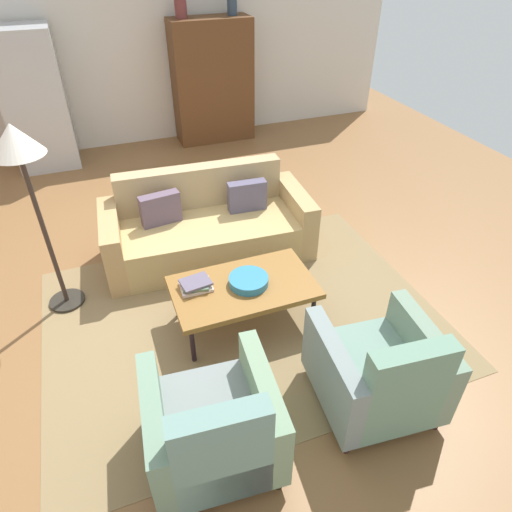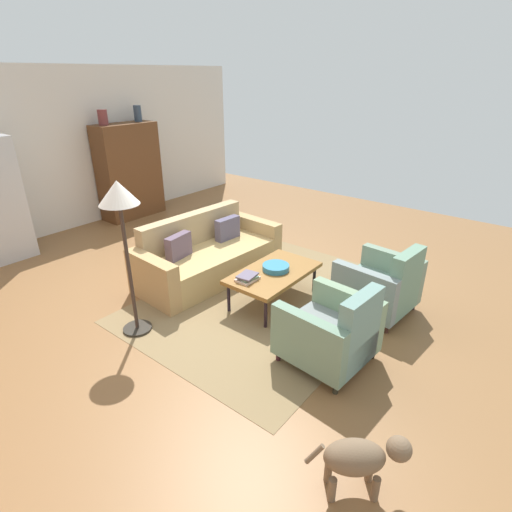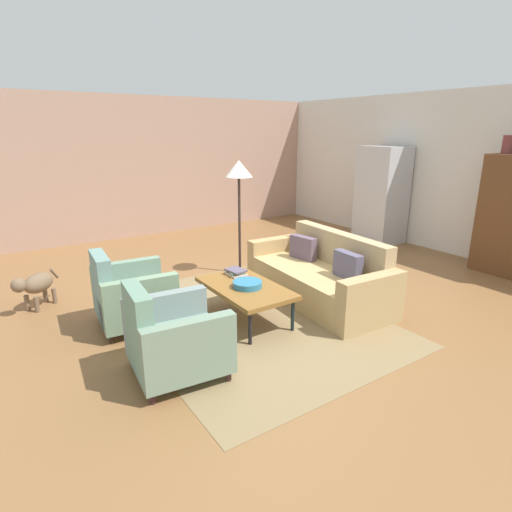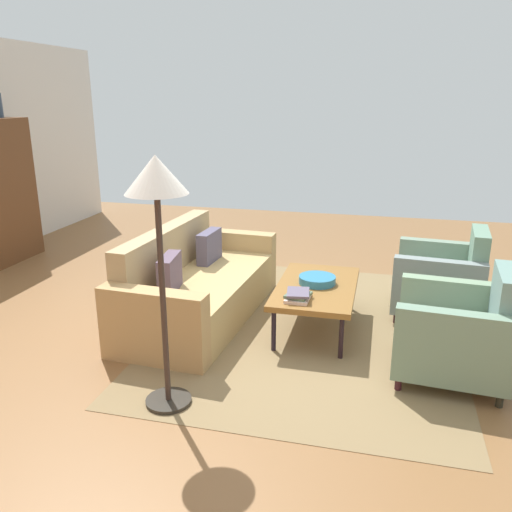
{
  "view_description": "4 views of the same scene",
  "coord_description": "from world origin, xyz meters",
  "views": [
    {
      "loc": [
        -0.61,
        -3.52,
        2.87
      ],
      "look_at": [
        0.49,
        -0.59,
        0.57
      ],
      "focal_mm": 31.75,
      "sensor_mm": 36.0,
      "label": 1
    },
    {
      "loc": [
        -3.32,
        -3.36,
        2.67
      ],
      "look_at": [
        0.38,
        -0.43,
        0.51
      ],
      "focal_mm": 28.34,
      "sensor_mm": 36.0,
      "label": 2
    },
    {
      "loc": [
        4.09,
        -3.13,
        2.14
      ],
      "look_at": [
        0.27,
        -0.58,
        0.74
      ],
      "focal_mm": 29.09,
      "sensor_mm": 36.0,
      "label": 3
    },
    {
      "loc": [
        -4.09,
        -1.29,
        2.06
      ],
      "look_at": [
        0.34,
        -0.19,
        0.65
      ],
      "focal_mm": 36.45,
      "sensor_mm": 36.0,
      "label": 4
    }
  ],
  "objects": [
    {
      "name": "couch",
      "position": [
        0.32,
        0.43,
        0.29
      ],
      "size": [
        2.15,
        1.03,
        0.86
      ],
      "rotation": [
        0.0,
        0.0,
        3.08
      ],
      "color": "tan",
      "rests_on": "ground"
    },
    {
      "name": "vase_tall",
      "position": [
        0.91,
        3.47,
        1.93
      ],
      "size": [
        0.17,
        0.17,
        0.27
      ],
      "primitive_type": "cylinder",
      "color": "brown",
      "rests_on": "cabinet"
    },
    {
      "name": "ground_plane",
      "position": [
        0.0,
        0.0,
        0.0
      ],
      "size": [
        10.54,
        10.54,
        0.0
      ],
      "primitive_type": "plane",
      "color": "brown"
    },
    {
      "name": "armchair_left",
      "position": [
        -0.29,
        -1.93,
        0.34
      ],
      "size": [
        0.86,
        0.86,
        0.88
      ],
      "rotation": [
        0.0,
        0.0,
        -0.08
      ],
      "color": "#3B1A21",
      "rests_on": "ground"
    },
    {
      "name": "armchair_right",
      "position": [
        0.91,
        -1.93,
        0.34
      ],
      "size": [
        0.87,
        0.87,
        0.88
      ],
      "rotation": [
        0.0,
        0.0,
        -0.1
      ],
      "color": "#341A20",
      "rests_on": "ground"
    },
    {
      "name": "book_stack",
      "position": [
        -0.06,
        -0.65,
        0.46
      ],
      "size": [
        0.27,
        0.22,
        0.07
      ],
      "color": "beige",
      "rests_on": "coffee_table"
    },
    {
      "name": "wall_back",
      "position": [
        0.0,
        3.82,
        1.4
      ],
      "size": [
        8.78,
        0.12,
        2.8
      ],
      "primitive_type": "cube",
      "color": "silver",
      "rests_on": "ground"
    },
    {
      "name": "floor_lamp",
      "position": [
        -1.15,
        0.07,
        1.44
      ],
      "size": [
        0.4,
        0.4,
        1.72
      ],
      "color": "#2B2721",
      "rests_on": "ground"
    },
    {
      "name": "area_rug",
      "position": [
        0.32,
        -0.71,
        0.0
      ],
      "size": [
        3.4,
        2.6,
        0.01
      ],
      "primitive_type": "cube",
      "color": "olive",
      "rests_on": "ground"
    },
    {
      "name": "refrigerator",
      "position": [
        -1.24,
        3.37,
        0.93
      ],
      "size": [
        0.8,
        0.73,
        1.85
      ],
      "color": "#B7BABF",
      "rests_on": "ground"
    },
    {
      "name": "fruit_bowl",
      "position": [
        0.36,
        -0.76,
        0.46
      ],
      "size": [
        0.33,
        0.33,
        0.07
      ],
      "primitive_type": "cylinder",
      "color": "teal",
      "rests_on": "coffee_table"
    },
    {
      "name": "wall_left",
      "position": [
        -4.39,
        0.0,
        1.4
      ],
      "size": [
        0.12,
        7.65,
        2.8
      ],
      "primitive_type": "cube",
      "color": "tan",
      "rests_on": "ground"
    },
    {
      "name": "dog",
      "position": [
        -1.4,
        -2.73,
        0.31
      ],
      "size": [
        0.5,
        0.58,
        0.48
      ],
      "rotation": [
        0.0,
        0.0,
        5.4
      ],
      "color": "brown",
      "rests_on": "ground"
    },
    {
      "name": "coffee_table",
      "position": [
        0.32,
        -0.76,
        0.39
      ],
      "size": [
        1.2,
        0.7,
        0.42
      ],
      "color": "black",
      "rests_on": "ground"
    }
  ]
}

